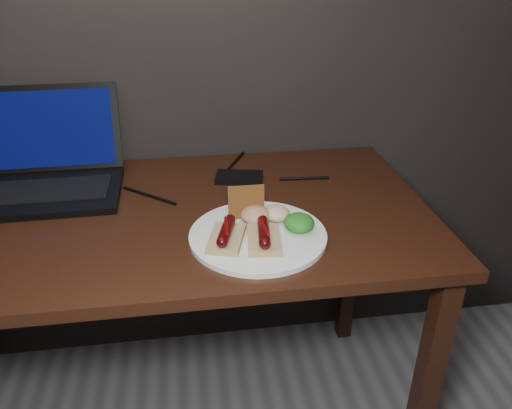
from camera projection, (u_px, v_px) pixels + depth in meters
The scene contains 11 objects.
desk at pixel (153, 243), 1.28m from camera, with size 1.40×0.70×0.75m.
laptop at pixel (46, 169), 1.34m from camera, with size 0.39×0.35×0.25m.
hard_drive at pixel (239, 177), 1.40m from camera, with size 0.13×0.07×0.02m, color black.
desk_cables at pixel (166, 185), 1.36m from camera, with size 0.91×0.36×0.01m.
plate at pixel (258, 236), 1.13m from camera, with size 0.31×0.31×0.01m, color white.
bread_sausage_left at pixel (226, 235), 1.09m from camera, with size 0.10×0.13×0.04m.
bread_sausage_center at pixel (264, 236), 1.08m from camera, with size 0.08×0.12×0.04m.
crispbread at pixel (246, 202), 1.17m from camera, with size 0.09×0.01×0.09m, color #915B27.
salad_greens at pixel (299, 223), 1.13m from camera, with size 0.07×0.07×0.04m, color #136119.
salsa_mound at pixel (256, 215), 1.16m from camera, with size 0.07×0.07×0.04m, color maroon.
coleslaw_mound at pixel (276, 213), 1.17m from camera, with size 0.06×0.06×0.04m, color beige.
Camera 1 is at (0.11, 0.28, 1.35)m, focal length 35.00 mm.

